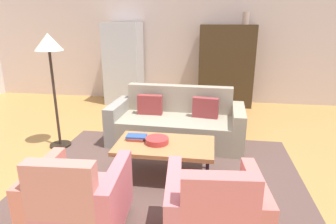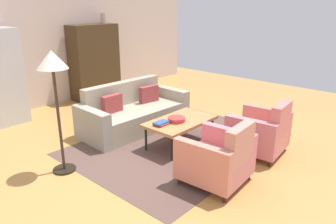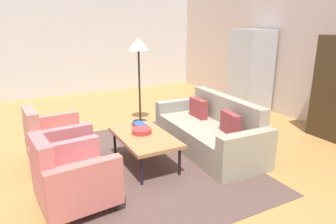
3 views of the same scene
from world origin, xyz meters
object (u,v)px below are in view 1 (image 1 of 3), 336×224
armchair_right (214,216)px  book_stack (136,137)px  coffee_table (165,146)px  couch (177,124)px  refrigerator (124,63)px  fruit_bowl (157,141)px  armchair_left (78,203)px  floor_lamp (49,53)px  cabinet (226,66)px  vase_tall (246,18)px

armchair_right → book_stack: (-0.98, 1.25, 0.13)m
coffee_table → couch: bearing=89.9°
book_stack → refrigerator: bearing=109.3°
couch → fruit_bowl: bearing=87.1°
armchair_left → floor_lamp: floor_lamp is taller
couch → cabinet: bearing=-108.1°
coffee_table → cabinet: bearing=76.5°
armchair_left → vase_tall: size_ratio=3.45×
fruit_bowl → coffee_table: bearing=-0.0°
armchair_left → fruit_bowl: armchair_left is taller
cabinet → vase_tall: (0.35, -0.00, 1.03)m
vase_tall → couch: bearing=-117.5°
couch → vase_tall: (1.17, 2.26, 1.64)m
couch → fruit_bowl: (-0.10, -1.19, 0.20)m
couch → armchair_right: armchair_right is taller
couch → fruit_bowl: size_ratio=7.42×
armchair_left → armchair_right: 1.20m
coffee_table → fruit_bowl: bearing=180.0°
coffee_table → book_stack: size_ratio=4.67×
cabinet → fruit_bowl: bearing=-105.0°
armchair_right → vase_tall: 4.91m
couch → coffee_table: 1.19m
fruit_bowl → vase_tall: size_ratio=1.12×
coffee_table → refrigerator: 3.71m
armchair_left → book_stack: size_ratio=3.42×
fruit_bowl → cabinet: cabinet is taller
fruit_bowl → book_stack: size_ratio=1.12×
fruit_bowl → cabinet: size_ratio=0.16×
coffee_table → refrigerator: bearing=114.5°
coffee_table → fruit_bowl: 0.12m
armchair_left → refrigerator: size_ratio=0.48×
coffee_table → vase_tall: vase_tall is taller
coffee_table → armchair_left: 1.31m
armchair_left → book_stack: bearing=76.2°
fruit_bowl → floor_lamp: bearing=158.0°
book_stack → couch: bearing=71.0°
fruit_bowl → armchair_right: bearing=-58.9°
coffee_table → vase_tall: 3.94m
coffee_table → vase_tall: bearing=71.1°
floor_lamp → armchair_right: bearing=-37.7°
book_stack → refrigerator: 3.48m
couch → book_stack: size_ratio=8.28×
cabinet → floor_lamp: bearing=-133.4°
vase_tall → book_stack: bearing=-114.8°
couch → vase_tall: vase_tall is taller
couch → armchair_right: 2.43m
armchair_left → fruit_bowl: bearing=63.0°
armchair_right → fruit_bowl: size_ratio=3.07×
vase_tall → fruit_bowl: bearing=-110.3°
couch → floor_lamp: 2.19m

